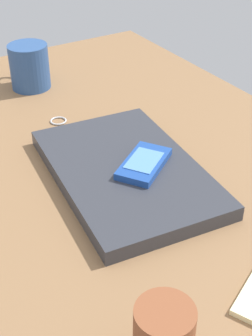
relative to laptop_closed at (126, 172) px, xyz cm
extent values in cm
cube|color=olive|center=(1.94, 0.65, -2.76)|extent=(120.00, 80.00, 3.00)
cube|color=#33353D|center=(0.00, 0.00, 0.00)|extent=(36.02, 25.31, 2.52)
cube|color=#1E479E|center=(-1.82, -2.26, 1.85)|extent=(10.78, 12.02, 1.18)
cube|color=#5993E0|center=(-1.82, -2.26, 2.51)|extent=(7.44, 7.98, 0.14)
cylinder|color=#2D518C|center=(40.89, -0.29, 3.60)|extent=(8.56, 8.56, 9.71)
torus|color=#2D518C|center=(45.58, -0.29, 3.60)|extent=(6.34, 0.90, 6.34)
torus|color=silver|center=(23.19, 1.40, -1.08)|extent=(3.27, 3.27, 0.36)
camera|label=1|loc=(-55.19, 33.76, 45.07)|focal=51.85mm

